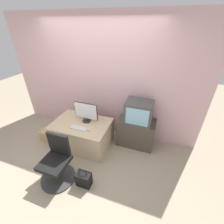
{
  "coord_description": "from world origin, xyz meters",
  "views": [
    {
      "loc": [
        1.3,
        -1.57,
        2.39
      ],
      "look_at": [
        0.43,
        0.9,
        0.81
      ],
      "focal_mm": 24.0,
      "sensor_mm": 36.0,
      "label": 1
    }
  ],
  "objects_px": {
    "keyboard": "(78,128)",
    "crt_tv": "(139,112)",
    "handbag": "(84,179)",
    "cardboard_box_lower": "(49,135)",
    "office_chair": "(57,163)",
    "main_monitor": "(86,112)",
    "mouse": "(88,130)"
  },
  "relations": [
    {
      "from": "keyboard",
      "to": "crt_tv",
      "type": "xyz_separation_m",
      "value": [
        1.09,
        0.55,
        0.28
      ]
    },
    {
      "from": "handbag",
      "to": "crt_tv",
      "type": "bearing_deg",
      "value": 63.82
    },
    {
      "from": "keyboard",
      "to": "handbag",
      "type": "height_order",
      "value": "keyboard"
    },
    {
      "from": "crt_tv",
      "to": "cardboard_box_lower",
      "type": "distance_m",
      "value": 2.15
    },
    {
      "from": "office_chair",
      "to": "cardboard_box_lower",
      "type": "bearing_deg",
      "value": 138.08
    },
    {
      "from": "cardboard_box_lower",
      "to": "keyboard",
      "type": "bearing_deg",
      "value": -2.13
    },
    {
      "from": "main_monitor",
      "to": "handbag",
      "type": "height_order",
      "value": "main_monitor"
    },
    {
      "from": "keyboard",
      "to": "mouse",
      "type": "distance_m",
      "value": 0.23
    },
    {
      "from": "keyboard",
      "to": "office_chair",
      "type": "height_order",
      "value": "office_chair"
    },
    {
      "from": "main_monitor",
      "to": "office_chair",
      "type": "height_order",
      "value": "main_monitor"
    },
    {
      "from": "mouse",
      "to": "office_chair",
      "type": "relative_size",
      "value": 0.06
    },
    {
      "from": "cardboard_box_lower",
      "to": "handbag",
      "type": "height_order",
      "value": "handbag"
    },
    {
      "from": "mouse",
      "to": "handbag",
      "type": "distance_m",
      "value": 0.87
    },
    {
      "from": "main_monitor",
      "to": "mouse",
      "type": "xyz_separation_m",
      "value": [
        0.19,
        -0.3,
        -0.2
      ]
    },
    {
      "from": "mouse",
      "to": "handbag",
      "type": "height_order",
      "value": "mouse"
    },
    {
      "from": "office_chair",
      "to": "handbag",
      "type": "height_order",
      "value": "office_chair"
    },
    {
      "from": "crt_tv",
      "to": "handbag",
      "type": "distance_m",
      "value": 1.59
    },
    {
      "from": "crt_tv",
      "to": "office_chair",
      "type": "xyz_separation_m",
      "value": [
        -1.11,
        -1.28,
        -0.51
      ]
    },
    {
      "from": "office_chair",
      "to": "handbag",
      "type": "bearing_deg",
      "value": 0.49
    },
    {
      "from": "office_chair",
      "to": "crt_tv",
      "type": "bearing_deg",
      "value": 48.9
    },
    {
      "from": "crt_tv",
      "to": "handbag",
      "type": "bearing_deg",
      "value": -116.18
    },
    {
      "from": "main_monitor",
      "to": "keyboard",
      "type": "xyz_separation_m",
      "value": [
        -0.04,
        -0.29,
        -0.21
      ]
    },
    {
      "from": "main_monitor",
      "to": "office_chair",
      "type": "relative_size",
      "value": 0.61
    },
    {
      "from": "keyboard",
      "to": "office_chair",
      "type": "xyz_separation_m",
      "value": [
        -0.02,
        -0.73,
        -0.24
      ]
    },
    {
      "from": "mouse",
      "to": "cardboard_box_lower",
      "type": "bearing_deg",
      "value": 177.46
    },
    {
      "from": "mouse",
      "to": "office_chair",
      "type": "height_order",
      "value": "office_chair"
    },
    {
      "from": "cardboard_box_lower",
      "to": "handbag",
      "type": "distance_m",
      "value": 1.54
    },
    {
      "from": "main_monitor",
      "to": "cardboard_box_lower",
      "type": "xyz_separation_m",
      "value": [
        -0.91,
        -0.25,
        -0.65
      ]
    },
    {
      "from": "main_monitor",
      "to": "crt_tv",
      "type": "distance_m",
      "value": 1.09
    },
    {
      "from": "cardboard_box_lower",
      "to": "handbag",
      "type": "bearing_deg",
      "value": -29.54
    },
    {
      "from": "cardboard_box_lower",
      "to": "crt_tv",
      "type": "bearing_deg",
      "value": 14.71
    },
    {
      "from": "keyboard",
      "to": "mouse",
      "type": "relative_size",
      "value": 6.61
    }
  ]
}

